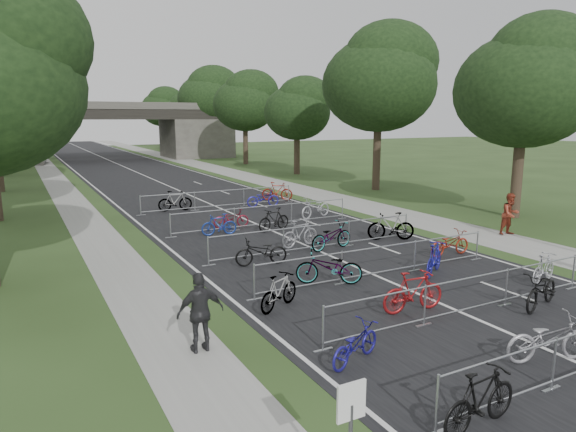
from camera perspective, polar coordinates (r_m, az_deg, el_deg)
name	(u,v)px	position (r m, az deg, el deg)	size (l,w,h in m)	color
road	(134,171)	(53.45, -16.75, 4.80)	(11.00, 140.00, 0.01)	black
sidewalk_right	(210,167)	(55.58, -8.62, 5.36)	(3.00, 140.00, 0.01)	gray
sidewalk_left	(51,175)	(52.50, -24.80, 4.16)	(2.00, 140.00, 0.01)	gray
lane_markings	(134,171)	(53.45, -16.75, 4.80)	(0.12, 140.00, 0.00)	silver
overpass_bridge	(107,131)	(67.98, -19.51, 8.85)	(31.00, 8.00, 7.05)	#474540
park_sign	(351,420)	(7.52, 7.00, -21.61)	(0.45, 0.06, 1.83)	#4C4C51
tree_right_0	(528,85)	(29.79, 25.07, 13.07)	(7.17, 7.17, 10.93)	#33261C
tree_right_1	(381,80)	(38.33, 10.30, 14.67)	(8.18, 8.18, 12.47)	#33261C
tree_right_2	(298,110)	(48.25, 1.17, 11.72)	(6.16, 6.16, 9.39)	#33261C
tree_right_3	(246,102)	(59.02, -4.68, 12.49)	(7.17, 7.17, 10.93)	#33261C
tree_right_4	(209,97)	(70.21, -8.72, 12.95)	(8.18, 8.18, 12.47)	#33261C
tree_right_5	(183,113)	(81.57, -11.56, 11.19)	(6.16, 6.16, 9.39)	#33261C
tree_left_6	(1,109)	(90.08, -29.25, 10.34)	(6.72, 6.72, 10.25)	#33261C
tree_right_6	(163,107)	(93.13, -13.77, 11.65)	(7.17, 7.17, 10.93)	#33261C
barrier_row_2	(468,296)	(14.85, 19.33, -8.38)	(9.70, 0.08, 1.10)	#A3A6AB
barrier_row_3	(380,262)	(17.49, 10.14, -5.01)	(9.70, 0.08, 1.10)	#A3A6AB
barrier_row_4	(317,237)	(20.67, 3.28, -2.38)	(9.70, 0.08, 1.10)	#A3A6AB
barrier_row_5	(264,216)	(24.97, -2.71, -0.05)	(9.70, 0.08, 1.10)	#A3A6AB
barrier_row_6	(220,199)	(30.42, -7.59, 1.86)	(9.70, 0.08, 1.10)	#A3A6AB
bike_4	(480,400)	(9.86, 20.60, -18.58)	(0.52, 1.86, 1.12)	black
bike_5	(549,339)	(12.88, 27.02, -12.05)	(0.71, 2.03, 1.07)	#A1A0A7
bike_8	(355,344)	(11.61, 7.46, -13.93)	(0.58, 1.67, 0.88)	navy
bike_9	(413,292)	(14.63, 13.75, -8.20)	(0.55, 1.94, 1.17)	maroon
bike_10	(542,290)	(16.16, 26.40, -7.41)	(0.70, 2.02, 1.06)	black
bike_11	(544,268)	(18.59, 26.54, -5.23)	(0.46, 1.64, 0.99)	#A3A5AB
bike_12	(279,292)	(14.46, -1.00, -8.41)	(0.48, 1.70, 1.02)	#A3A6AB
bike_13	(329,268)	(16.55, 4.59, -5.73)	(0.75, 2.14, 1.12)	#A3A6AB
bike_14	(434,259)	(18.17, 15.92, -4.62)	(0.52, 1.86, 1.12)	navy
bike_15	(450,243)	(20.81, 17.54, -2.92)	(0.66, 1.89, 0.99)	#9D2916
bike_16	(261,252)	(18.60, -2.98, -4.01)	(0.67, 1.93, 1.01)	black
bike_17	(300,234)	(21.18, 1.34, -1.98)	(0.53, 1.87, 1.13)	#93939A
bike_18	(331,236)	(20.85, 4.83, -2.27)	(0.73, 2.10, 1.10)	#A3A6AB
bike_19	(391,226)	(22.79, 11.36, -1.14)	(0.58, 2.05, 1.23)	#A3A6AB
bike_20	(219,225)	(23.49, -7.67, -0.97)	(0.46, 1.63, 0.98)	navy
bike_21	(231,219)	(25.01, -6.35, -0.28)	(0.61, 1.75, 0.92)	maroon
bike_22	(274,220)	(24.18, -1.57, -0.40)	(0.51, 1.81, 1.09)	black
bike_23	(316,208)	(27.35, 3.11, 0.92)	(0.73, 2.09, 1.10)	#B2B3BB
bike_25	(175,201)	(29.98, -12.43, 1.63)	(0.55, 1.94, 1.16)	#A3A6AB
bike_26	(263,198)	(30.68, -2.81, 1.97)	(0.69, 1.97, 1.04)	#1E1B96
bike_27	(277,191)	(32.97, -1.21, 2.74)	(0.56, 1.98, 1.19)	maroon
pedestrian_b	(510,214)	(25.39, 23.48, 0.17)	(0.93, 0.72, 1.91)	maroon
pedestrian_c	(201,313)	(12.01, -9.70, -10.55)	(1.10, 0.46, 1.87)	#28282B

